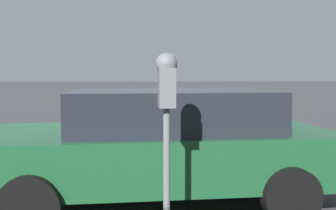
# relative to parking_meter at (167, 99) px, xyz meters

# --- Properties ---
(ground_plane) EXTENTS (220.00, 220.00, 0.00)m
(ground_plane) POSITION_rel_parking_meter_xyz_m (2.54, 0.36, -1.42)
(ground_plane) COLOR #424244
(parking_meter) EXTENTS (0.21, 0.19, 1.67)m
(parking_meter) POSITION_rel_parking_meter_xyz_m (0.00, 0.00, 0.00)
(parking_meter) COLOR gray
(parking_meter) RESTS_ON sidewalk
(car_green) EXTENTS (2.18, 4.44, 1.43)m
(car_green) POSITION_rel_parking_meter_xyz_m (1.58, -0.09, -0.66)
(car_green) COLOR #1E5B33
(car_green) RESTS_ON ground_plane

